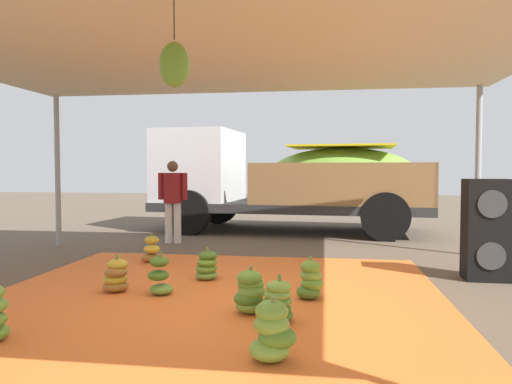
{
  "coord_description": "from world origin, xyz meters",
  "views": [
    {
      "loc": [
        1.26,
        -5.26,
        1.46
      ],
      "look_at": [
        0.18,
        2.24,
        1.1
      ],
      "focal_mm": 33.86,
      "sensor_mm": 36.0,
      "label": 1
    }
  ],
  "objects_px": {
    "banana_bunch_0": "(116,276)",
    "speaker_stack": "(486,230)",
    "banana_bunch_1": "(160,277)",
    "banana_bunch_8": "(151,250)",
    "banana_bunch_3": "(310,281)",
    "banana_bunch_5": "(250,293)",
    "banana_bunch_7": "(272,333)",
    "cargo_truck_main": "(284,178)",
    "worker_0": "(173,195)",
    "banana_bunch_6": "(207,266)",
    "banana_bunch_2": "(277,302)"
  },
  "relations": [
    {
      "from": "banana_bunch_0",
      "to": "banana_bunch_5",
      "type": "height_order",
      "value": "banana_bunch_5"
    },
    {
      "from": "banana_bunch_7",
      "to": "banana_bunch_1",
      "type": "bearing_deg",
      "value": 130.91
    },
    {
      "from": "banana_bunch_3",
      "to": "worker_0",
      "type": "height_order",
      "value": "worker_0"
    },
    {
      "from": "banana_bunch_0",
      "to": "banana_bunch_2",
      "type": "relative_size",
      "value": 0.97
    },
    {
      "from": "cargo_truck_main",
      "to": "worker_0",
      "type": "xyz_separation_m",
      "value": [
        -2.02,
        -2.19,
        -0.3
      ]
    },
    {
      "from": "cargo_truck_main",
      "to": "speaker_stack",
      "type": "distance_m",
      "value": 5.64
    },
    {
      "from": "worker_0",
      "to": "banana_bunch_2",
      "type": "bearing_deg",
      "value": -61.48
    },
    {
      "from": "banana_bunch_6",
      "to": "banana_bunch_0",
      "type": "bearing_deg",
      "value": -140.29
    },
    {
      "from": "banana_bunch_1",
      "to": "banana_bunch_8",
      "type": "relative_size",
      "value": 1.08
    },
    {
      "from": "banana_bunch_1",
      "to": "banana_bunch_8",
      "type": "distance_m",
      "value": 2.02
    },
    {
      "from": "banana_bunch_0",
      "to": "banana_bunch_7",
      "type": "xyz_separation_m",
      "value": [
        2.06,
        -1.78,
        0.03
      ]
    },
    {
      "from": "banana_bunch_6",
      "to": "banana_bunch_8",
      "type": "xyz_separation_m",
      "value": [
        -1.16,
        1.06,
        0.01
      ]
    },
    {
      "from": "banana_bunch_2",
      "to": "cargo_truck_main",
      "type": "distance_m",
      "value": 6.97
    },
    {
      "from": "banana_bunch_2",
      "to": "banana_bunch_6",
      "type": "xyz_separation_m",
      "value": [
        -1.09,
        1.62,
        -0.01
      ]
    },
    {
      "from": "banana_bunch_5",
      "to": "banana_bunch_8",
      "type": "bearing_deg",
      "value": 128.73
    },
    {
      "from": "banana_bunch_1",
      "to": "cargo_truck_main",
      "type": "distance_m",
      "value": 6.21
    },
    {
      "from": "banana_bunch_6",
      "to": "worker_0",
      "type": "xyz_separation_m",
      "value": [
        -1.45,
        3.06,
        0.76
      ]
    },
    {
      "from": "cargo_truck_main",
      "to": "banana_bunch_1",
      "type": "bearing_deg",
      "value": -98.72
    },
    {
      "from": "banana_bunch_3",
      "to": "banana_bunch_0",
      "type": "bearing_deg",
      "value": -179.82
    },
    {
      "from": "banana_bunch_5",
      "to": "cargo_truck_main",
      "type": "bearing_deg",
      "value": 91.93
    },
    {
      "from": "speaker_stack",
      "to": "banana_bunch_6",
      "type": "bearing_deg",
      "value": -171.37
    },
    {
      "from": "banana_bunch_3",
      "to": "banana_bunch_7",
      "type": "bearing_deg",
      "value": -97.43
    },
    {
      "from": "banana_bunch_7",
      "to": "speaker_stack",
      "type": "xyz_separation_m",
      "value": [
        2.5,
        3.09,
        0.45
      ]
    },
    {
      "from": "banana_bunch_5",
      "to": "banana_bunch_8",
      "type": "relative_size",
      "value": 1.03
    },
    {
      "from": "banana_bunch_6",
      "to": "cargo_truck_main",
      "type": "xyz_separation_m",
      "value": [
        0.57,
        5.25,
        1.06
      ]
    },
    {
      "from": "banana_bunch_6",
      "to": "speaker_stack",
      "type": "xyz_separation_m",
      "value": [
        3.64,
        0.55,
        0.48
      ]
    },
    {
      "from": "banana_bunch_7",
      "to": "banana_bunch_6",
      "type": "bearing_deg",
      "value": 114.28
    },
    {
      "from": "banana_bunch_5",
      "to": "banana_bunch_6",
      "type": "distance_m",
      "value": 1.59
    },
    {
      "from": "banana_bunch_8",
      "to": "cargo_truck_main",
      "type": "height_order",
      "value": "cargo_truck_main"
    },
    {
      "from": "banana_bunch_8",
      "to": "cargo_truck_main",
      "type": "relative_size",
      "value": 0.07
    },
    {
      "from": "banana_bunch_1",
      "to": "banana_bunch_8",
      "type": "xyz_separation_m",
      "value": [
        -0.8,
        1.86,
        -0.01
      ]
    },
    {
      "from": "banana_bunch_0",
      "to": "speaker_stack",
      "type": "distance_m",
      "value": 4.77
    },
    {
      "from": "banana_bunch_1",
      "to": "worker_0",
      "type": "xyz_separation_m",
      "value": [
        -1.09,
        3.86,
        0.74
      ]
    },
    {
      "from": "banana_bunch_0",
      "to": "worker_0",
      "type": "relative_size",
      "value": 0.27
    },
    {
      "from": "banana_bunch_8",
      "to": "banana_bunch_3",
      "type": "bearing_deg",
      "value": -35.51
    },
    {
      "from": "banana_bunch_1",
      "to": "banana_bunch_2",
      "type": "height_order",
      "value": "banana_bunch_1"
    },
    {
      "from": "banana_bunch_2",
      "to": "banana_bunch_3",
      "type": "relative_size",
      "value": 0.96
    },
    {
      "from": "banana_bunch_2",
      "to": "banana_bunch_8",
      "type": "bearing_deg",
      "value": 130.02
    },
    {
      "from": "banana_bunch_5",
      "to": "banana_bunch_7",
      "type": "relative_size",
      "value": 0.98
    },
    {
      "from": "banana_bunch_2",
      "to": "banana_bunch_7",
      "type": "distance_m",
      "value": 0.92
    },
    {
      "from": "banana_bunch_3",
      "to": "banana_bunch_7",
      "type": "distance_m",
      "value": 1.8
    },
    {
      "from": "banana_bunch_6",
      "to": "banana_bunch_7",
      "type": "relative_size",
      "value": 0.9
    },
    {
      "from": "banana_bunch_1",
      "to": "banana_bunch_5",
      "type": "xyz_separation_m",
      "value": [
        1.15,
        -0.57,
        0.01
      ]
    },
    {
      "from": "banana_bunch_0",
      "to": "worker_0",
      "type": "distance_m",
      "value": 3.93
    },
    {
      "from": "banana_bunch_0",
      "to": "banana_bunch_2",
      "type": "height_order",
      "value": "banana_bunch_2"
    },
    {
      "from": "banana_bunch_7",
      "to": "worker_0",
      "type": "xyz_separation_m",
      "value": [
        -2.6,
        5.6,
        0.73
      ]
    },
    {
      "from": "worker_0",
      "to": "banana_bunch_7",
      "type": "bearing_deg",
      "value": -65.12
    },
    {
      "from": "cargo_truck_main",
      "to": "speaker_stack",
      "type": "xyz_separation_m",
      "value": [
        3.07,
        -4.7,
        -0.58
      ]
    },
    {
      "from": "banana_bunch_0",
      "to": "banana_bunch_3",
      "type": "distance_m",
      "value": 2.29
    },
    {
      "from": "banana_bunch_6",
      "to": "banana_bunch_1",
      "type": "bearing_deg",
      "value": -114.17
    }
  ]
}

